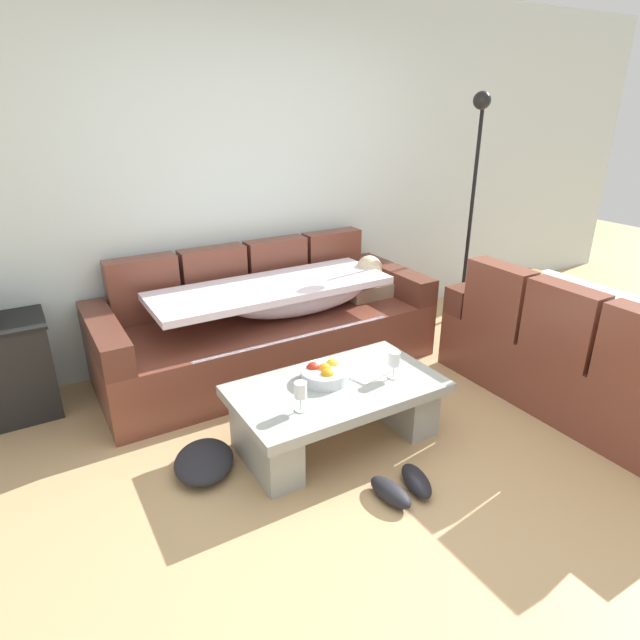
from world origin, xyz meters
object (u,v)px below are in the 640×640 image
at_px(wine_glass_near_left, 301,391).
at_px(pair_of_shoes, 404,486).
at_px(couch_along_wall, 272,325).
at_px(crumpled_garment, 204,461).
at_px(fruit_bowl, 325,373).
at_px(couch_near_window, 588,356).
at_px(coffee_table, 336,406).
at_px(floor_lamp, 472,197).
at_px(wine_glass_near_right, 394,360).
at_px(open_magazine, 368,371).

xyz_separation_m(wine_glass_near_left, pair_of_shoes, (0.36, -0.44, -0.45)).
bearing_deg(couch_along_wall, crumpled_garment, -133.07).
height_order(fruit_bowl, crumpled_garment, fruit_bowl).
relative_size(couch_near_window, coffee_table, 1.54).
relative_size(wine_glass_near_left, floor_lamp, 0.09).
xyz_separation_m(wine_glass_near_right, floor_lamp, (1.68, 1.13, 0.62)).
height_order(couch_near_window, crumpled_garment, couch_near_window).
height_order(open_magazine, floor_lamp, floor_lamp).
distance_m(couch_along_wall, crumpled_garment, 1.32).
relative_size(coffee_table, floor_lamp, 0.62).
bearing_deg(wine_glass_near_left, fruit_bowl, 38.16).
distance_m(floor_lamp, crumpled_garment, 3.11).
xyz_separation_m(coffee_table, pair_of_shoes, (0.05, -0.57, -0.19)).
xyz_separation_m(couch_near_window, open_magazine, (-1.43, 0.49, 0.05)).
bearing_deg(fruit_bowl, crumpled_garment, 176.29).
height_order(wine_glass_near_left, crumpled_garment, wine_glass_near_left).
relative_size(fruit_bowl, pair_of_shoes, 0.83).
distance_m(couch_near_window, floor_lamp, 1.71).
height_order(wine_glass_near_right, floor_lamp, floor_lamp).
bearing_deg(coffee_table, wine_glass_near_left, -156.38).
relative_size(wine_glass_near_right, pair_of_shoes, 0.49).
distance_m(wine_glass_near_right, open_magazine, 0.20).
distance_m(couch_along_wall, floor_lamp, 2.06).
distance_m(couch_along_wall, fruit_bowl, 1.01).
bearing_deg(wine_glass_near_left, wine_glass_near_right, 3.22).
xyz_separation_m(wine_glass_near_left, floor_lamp, (2.32, 1.17, 0.62)).
distance_m(wine_glass_near_right, floor_lamp, 2.12).
relative_size(couch_along_wall, wine_glass_near_right, 14.68).
relative_size(fruit_bowl, floor_lamp, 0.14).
relative_size(couch_along_wall, coffee_table, 2.03).
bearing_deg(wine_glass_near_right, coffee_table, 163.25).
xyz_separation_m(couch_along_wall, wine_glass_near_right, (0.22, -1.17, 0.17)).
relative_size(coffee_table, open_magazine, 4.29).
xyz_separation_m(couch_along_wall, coffee_table, (-0.11, -1.08, -0.09)).
bearing_deg(fruit_bowl, coffee_table, -69.49).
xyz_separation_m(open_magazine, crumpled_garment, (-1.01, 0.09, -0.33)).
bearing_deg(pair_of_shoes, couch_along_wall, 87.85).
bearing_deg(crumpled_garment, wine_glass_near_right, -11.81).
relative_size(couch_near_window, wine_glass_near_right, 11.15).
bearing_deg(fruit_bowl, couch_along_wall, 81.79).
bearing_deg(coffee_table, floor_lamp, 27.25).
height_order(wine_glass_near_left, floor_lamp, floor_lamp).
bearing_deg(couch_along_wall, wine_glass_near_left, -109.15).
bearing_deg(couch_near_window, floor_lamp, -12.96).
height_order(couch_along_wall, crumpled_garment, couch_along_wall).
height_order(couch_near_window, wine_glass_near_right, couch_near_window).
bearing_deg(floor_lamp, couch_along_wall, 178.79).
distance_m(couch_near_window, open_magazine, 1.51).
relative_size(wine_glass_near_right, open_magazine, 0.59).
xyz_separation_m(wine_glass_near_left, open_magazine, (0.55, 0.17, -0.11)).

